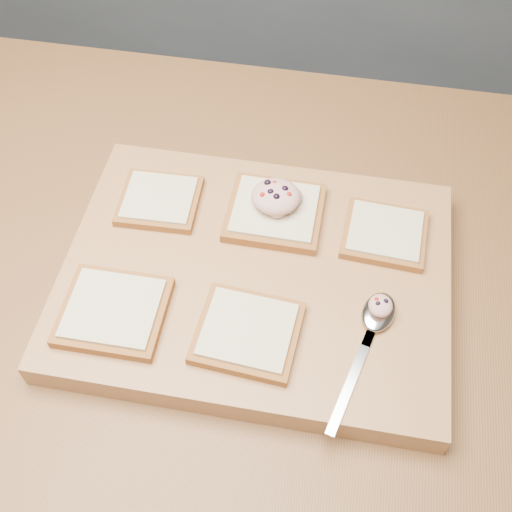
{
  "coord_description": "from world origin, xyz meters",
  "views": [
    {
      "loc": [
        0.14,
        -0.53,
        1.62
      ],
      "look_at": [
        0.06,
        -0.06,
        0.97
      ],
      "focal_mm": 45.0,
      "sensor_mm": 36.0,
      "label": 1
    }
  ],
  "objects": [
    {
      "name": "tuna_salad_dollop",
      "position": [
        0.07,
        0.04,
        0.97
      ],
      "size": [
        0.07,
        0.06,
        0.03
      ],
      "color": "tan",
      "rests_on": "bread_far_center"
    },
    {
      "name": "spoon_salad",
      "position": [
        0.22,
        -0.1,
        0.96
      ],
      "size": [
        0.03,
        0.03,
        0.02
      ],
      "color": "tan",
      "rests_on": "spoon"
    },
    {
      "name": "bread_far_right",
      "position": [
        0.22,
        0.02,
        0.95
      ],
      "size": [
        0.11,
        0.11,
        0.02
      ],
      "color": "#995E27",
      "rests_on": "cutting_board"
    },
    {
      "name": "spoon",
      "position": [
        0.22,
        -0.11,
        0.95
      ],
      "size": [
        0.07,
        0.2,
        0.01
      ],
      "color": "silver",
      "rests_on": "cutting_board"
    },
    {
      "name": "bread_far_left",
      "position": [
        -0.09,
        0.03,
        0.95
      ],
      "size": [
        0.11,
        0.1,
        0.02
      ],
      "color": "#995E27",
      "rests_on": "cutting_board"
    },
    {
      "name": "island_counter",
      "position": [
        0.0,
        0.0,
        0.45
      ],
      "size": [
        2.0,
        0.8,
        0.9
      ],
      "color": "slate",
      "rests_on": "ground"
    },
    {
      "name": "ground",
      "position": [
        0.0,
        0.0,
        0.0
      ],
      "size": [
        4.0,
        4.0,
        0.0
      ],
      "primitive_type": "plane",
      "color": "#515459",
      "rests_on": "ground"
    },
    {
      "name": "bread_far_center",
      "position": [
        0.07,
        0.03,
        0.95
      ],
      "size": [
        0.13,
        0.12,
        0.02
      ],
      "color": "#995E27",
      "rests_on": "cutting_board"
    },
    {
      "name": "bread_near_left",
      "position": [
        -0.1,
        -0.16,
        0.95
      ],
      "size": [
        0.13,
        0.12,
        0.02
      ],
      "color": "#995E27",
      "rests_on": "cutting_board"
    },
    {
      "name": "bread_near_center",
      "position": [
        0.07,
        -0.16,
        0.95
      ],
      "size": [
        0.13,
        0.12,
        0.02
      ],
      "color": "#995E27",
      "rests_on": "cutting_board"
    },
    {
      "name": "cutting_board",
      "position": [
        0.06,
        -0.06,
        0.92
      ],
      "size": [
        0.5,
        0.38,
        0.04
      ],
      "primitive_type": "cube",
      "color": "#AD7B4A",
      "rests_on": "island_counter"
    }
  ]
}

